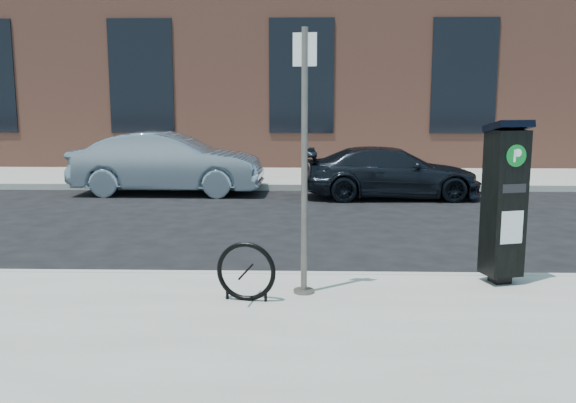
{
  "coord_description": "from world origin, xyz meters",
  "views": [
    {
      "loc": [
        0.09,
        -7.23,
        2.22
      ],
      "look_at": [
        -0.11,
        0.5,
        0.95
      ],
      "focal_mm": 38.0,
      "sensor_mm": 36.0,
      "label": 1
    }
  ],
  "objects_px": {
    "parking_kiosk": "(504,201)",
    "car_dark": "(391,173)",
    "bike_rack": "(246,272)",
    "sign_pole": "(304,165)",
    "car_silver": "(168,163)"
  },
  "relations": [
    {
      "from": "car_dark",
      "to": "car_silver",
      "type": "bearing_deg",
      "value": 83.08
    },
    {
      "from": "parking_kiosk",
      "to": "bike_rack",
      "type": "xyz_separation_m",
      "value": [
        -2.88,
        -0.73,
        -0.65
      ]
    },
    {
      "from": "sign_pole",
      "to": "car_dark",
      "type": "bearing_deg",
      "value": 84.77
    },
    {
      "from": "bike_rack",
      "to": "car_silver",
      "type": "height_order",
      "value": "car_silver"
    },
    {
      "from": "parking_kiosk",
      "to": "sign_pole",
      "type": "height_order",
      "value": "sign_pole"
    },
    {
      "from": "bike_rack",
      "to": "car_dark",
      "type": "bearing_deg",
      "value": 81.01
    },
    {
      "from": "parking_kiosk",
      "to": "car_dark",
      "type": "relative_size",
      "value": 0.46
    },
    {
      "from": "parking_kiosk",
      "to": "car_silver",
      "type": "relative_size",
      "value": 0.41
    },
    {
      "from": "bike_rack",
      "to": "car_silver",
      "type": "relative_size",
      "value": 0.14
    },
    {
      "from": "parking_kiosk",
      "to": "car_dark",
      "type": "height_order",
      "value": "parking_kiosk"
    },
    {
      "from": "bike_rack",
      "to": "car_silver",
      "type": "xyz_separation_m",
      "value": [
        -2.69,
        8.48,
        0.29
      ]
    },
    {
      "from": "parking_kiosk",
      "to": "bike_rack",
      "type": "distance_m",
      "value": 3.04
    },
    {
      "from": "sign_pole",
      "to": "bike_rack",
      "type": "bearing_deg",
      "value": -145.37
    },
    {
      "from": "sign_pole",
      "to": "parking_kiosk",
      "type": "bearing_deg",
      "value": 20.62
    },
    {
      "from": "sign_pole",
      "to": "bike_rack",
      "type": "distance_m",
      "value": 1.28
    }
  ]
}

